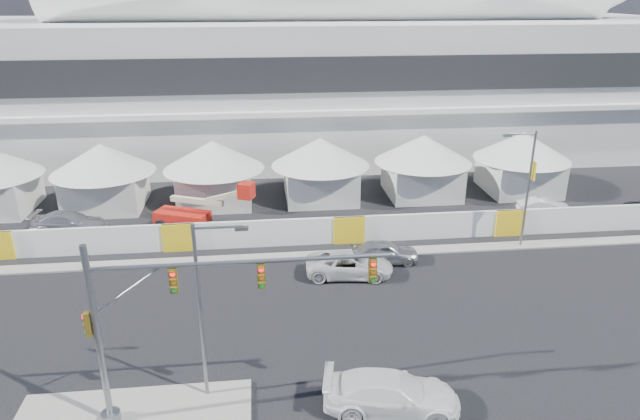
{
  "coord_description": "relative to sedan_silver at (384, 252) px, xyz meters",
  "views": [
    {
      "loc": [
        -0.21,
        -22.6,
        17.17
      ],
      "look_at": [
        3.41,
        10.0,
        4.37
      ],
      "focal_mm": 32.0,
      "sensor_mm": 36.0,
      "label": 1
    }
  ],
  "objects": [
    {
      "name": "lot_car_c",
      "position": [
        -22.35,
        7.48,
        0.03
      ],
      "size": [
        2.86,
        5.72,
        1.59
      ],
      "primitive_type": "imported",
      "rotation": [
        0.0,
        0.0,
        1.45
      ],
      "color": "#B8B7BC",
      "rests_on": "ground"
    },
    {
      "name": "pickup_near",
      "position": [
        -2.78,
        -14.12,
        0.09
      ],
      "size": [
        3.44,
        6.23,
        1.71
      ],
      "primitive_type": "imported",
      "rotation": [
        0.0,
        0.0,
        1.38
      ],
      "color": "white",
      "rests_on": "ground"
    },
    {
      "name": "traffic_mast",
      "position": [
        -12.23,
        -13.63,
        3.97
      ],
      "size": [
        12.18,
        0.79,
        8.13
      ],
      "color": "gray",
      "rests_on": "median_island"
    },
    {
      "name": "pickup_curb",
      "position": [
        -2.62,
        -1.6,
        0.0
      ],
      "size": [
        3.14,
        5.77,
        1.54
      ],
      "primitive_type": "imported",
      "rotation": [
        0.0,
        0.0,
        1.46
      ],
      "color": "silver",
      "rests_on": "ground"
    },
    {
      "name": "far_curb",
      "position": [
        12.15,
        1.43,
        -0.7
      ],
      "size": [
        80.0,
        1.2,
        0.12
      ],
      "primitive_type": "cube",
      "color": "gray",
      "rests_on": "ground"
    },
    {
      "name": "ground",
      "position": [
        -7.85,
        -11.07,
        -0.76
      ],
      "size": [
        160.0,
        160.0,
        0.0
      ],
      "primitive_type": "plane",
      "color": "black",
      "rests_on": "ground"
    },
    {
      "name": "sedan_silver",
      "position": [
        0.0,
        0.0,
        0.0
      ],
      "size": [
        2.08,
        4.59,
        1.53
      ],
      "primitive_type": "imported",
      "rotation": [
        0.0,
        0.0,
        1.51
      ],
      "color": "#A4A5A9",
      "rests_on": "ground"
    },
    {
      "name": "boom_lift",
      "position": [
        -13.31,
        7.69,
        0.34
      ],
      "size": [
        8.37,
        3.3,
        4.09
      ],
      "rotation": [
        0.0,
        0.0,
        -0.41
      ],
      "color": "red",
      "rests_on": "ground"
    },
    {
      "name": "lot_car_b",
      "position": [
        21.78,
        5.43,
        -0.03
      ],
      "size": [
        2.66,
        4.57,
        1.46
      ],
      "primitive_type": "imported",
      "rotation": [
        0.0,
        0.0,
        1.8
      ],
      "color": "black",
      "rests_on": "ground"
    },
    {
      "name": "lot_car_a",
      "position": [
        14.67,
        6.93,
        -0.08
      ],
      "size": [
        2.22,
        4.37,
        1.37
      ],
      "primitive_type": "imported",
      "rotation": [
        0.0,
        0.0,
        1.38
      ],
      "color": "silver",
      "rests_on": "ground"
    },
    {
      "name": "tent_row",
      "position": [
        -7.35,
        12.93,
        2.38
      ],
      "size": [
        53.4,
        8.4,
        5.4
      ],
      "color": "silver",
      "rests_on": "ground"
    },
    {
      "name": "streetlight_curb",
      "position": [
        10.01,
        1.43,
        4.11
      ],
      "size": [
        2.49,
        0.56,
        8.39
      ],
      "color": "slate",
      "rests_on": "ground"
    },
    {
      "name": "stadium",
      "position": [
        0.85,
        30.43,
        8.69
      ],
      "size": [
        80.0,
        24.8,
        21.98
      ],
      "color": "silver",
      "rests_on": "ground"
    },
    {
      "name": "streetlight_median",
      "position": [
        -10.59,
        -12.33,
        4.12
      ],
      "size": [
        2.28,
        0.23,
        8.25
      ],
      "color": "slate",
      "rests_on": "median_island"
    },
    {
      "name": "hoarding_fence",
      "position": [
        -1.85,
        3.43,
        0.24
      ],
      "size": [
        70.0,
        0.25,
        2.0
      ],
      "primitive_type": "cube",
      "color": "white",
      "rests_on": "ground"
    }
  ]
}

